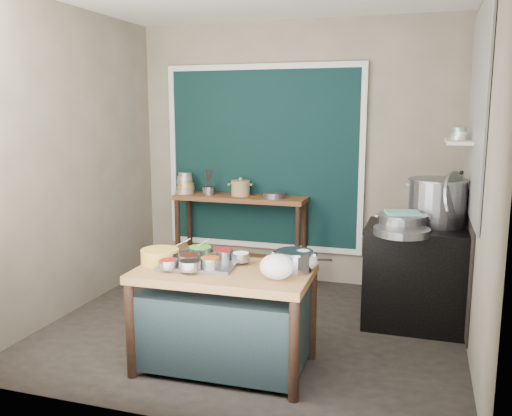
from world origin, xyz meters
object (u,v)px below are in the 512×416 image
(stove_block, at_px, (418,277))
(condiment_tray, at_px, (199,264))
(prep_table, at_px, (224,319))
(back_counter, at_px, (241,238))
(ceramic_crock, at_px, (241,189))
(stock_pot, at_px, (437,202))
(saucepan, at_px, (295,261))
(steamer, at_px, (403,222))
(utensil_cup, at_px, (209,191))
(yellow_basin, at_px, (160,256))

(stove_block, distance_m, condiment_tray, 2.01)
(prep_table, height_order, back_counter, back_counter)
(ceramic_crock, bearing_deg, stock_pot, -17.30)
(back_counter, distance_m, saucepan, 2.22)
(stove_block, bearing_deg, back_counter, 158.98)
(back_counter, distance_m, steamer, 2.03)
(condiment_tray, relative_size, ceramic_crock, 2.47)
(ceramic_crock, bearing_deg, stove_block, -21.40)
(utensil_cup, height_order, ceramic_crock, ceramic_crock)
(prep_table, relative_size, stock_pot, 2.41)
(condiment_tray, relative_size, steamer, 1.29)
(utensil_cup, xyz_separation_m, ceramic_crock, (0.36, 0.03, 0.03))
(stock_pot, xyz_separation_m, steamer, (-0.27, -0.29, -0.13))
(yellow_basin, bearing_deg, prep_table, -0.03)
(saucepan, distance_m, utensil_cup, 2.38)
(prep_table, bearing_deg, saucepan, 11.86)
(prep_table, distance_m, stock_pot, 2.15)
(utensil_cup, height_order, stock_pot, stock_pot)
(saucepan, height_order, utensil_cup, utensil_cup)
(prep_table, height_order, utensil_cup, utensil_cup)
(stove_block, height_order, yellow_basin, yellow_basin)
(saucepan, relative_size, steamer, 0.64)
(back_counter, bearing_deg, ceramic_crock, 98.35)
(condiment_tray, height_order, ceramic_crock, ceramic_crock)
(steamer, bearing_deg, back_counter, 152.55)
(back_counter, height_order, saucepan, back_counter)
(prep_table, relative_size, ceramic_crock, 5.73)
(condiment_tray, bearing_deg, steamer, 38.24)
(ceramic_crock, bearing_deg, condiment_tray, -79.47)
(steamer, bearing_deg, yellow_basin, -146.35)
(prep_table, relative_size, yellow_basin, 4.46)
(utensil_cup, relative_size, ceramic_crock, 0.67)
(back_counter, distance_m, utensil_cup, 0.63)
(stove_block, distance_m, steamer, 0.57)
(back_counter, distance_m, condiment_tray, 2.05)
(yellow_basin, height_order, saucepan, saucepan)
(stove_block, bearing_deg, stock_pot, 42.05)
(ceramic_crock, height_order, steamer, ceramic_crock)
(yellow_basin, relative_size, ceramic_crock, 1.29)
(ceramic_crock, relative_size, stock_pot, 0.42)
(prep_table, distance_m, steamer, 1.72)
(yellow_basin, distance_m, utensil_cup, 2.07)
(ceramic_crock, xyz_separation_m, steamer, (1.75, -0.93, -0.08))
(ceramic_crock, bearing_deg, yellow_basin, -87.95)
(ceramic_crock, distance_m, stock_pot, 2.13)
(yellow_basin, distance_m, saucepan, 1.00)
(utensil_cup, bearing_deg, back_counter, 2.58)
(stove_block, height_order, steamer, steamer)
(back_counter, height_order, ceramic_crock, ceramic_crock)
(prep_table, bearing_deg, condiment_tray, 169.71)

